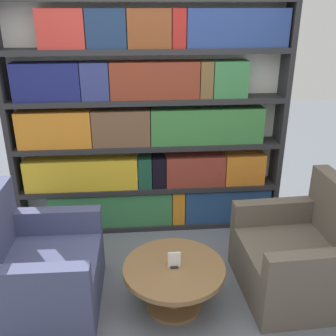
{
  "coord_description": "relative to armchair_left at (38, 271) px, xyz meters",
  "views": [
    {
      "loc": [
        -0.12,
        -2.29,
        2.25
      ],
      "look_at": [
        0.13,
        0.73,
        0.97
      ],
      "focal_mm": 42.0,
      "sensor_mm": 36.0,
      "label": 1
    }
  ],
  "objects": [
    {
      "name": "armchair_left",
      "position": [
        0.0,
        0.0,
        0.0
      ],
      "size": [
        0.86,
        0.92,
        0.93
      ],
      "rotation": [
        0.0,
        0.0,
        1.56
      ],
      "color": "#42476B",
      "rests_on": "ground_plane"
    },
    {
      "name": "ground_plane",
      "position": [
        0.93,
        -0.3,
        -0.31
      ],
      "size": [
        14.0,
        14.0,
        0.0
      ],
      "primitive_type": "plane",
      "color": "slate"
    },
    {
      "name": "coffee_table",
      "position": [
        1.06,
        -0.13,
        -0.03
      ],
      "size": [
        0.79,
        0.79,
        0.38
      ],
      "color": "brown",
      "rests_on": "ground_plane"
    },
    {
      "name": "armchair_right",
      "position": [
        2.12,
        0.0,
        0.0
      ],
      "size": [
        0.89,
        0.95,
        0.93
      ],
      "rotation": [
        0.0,
        0.0,
        -1.52
      ],
      "color": "brown",
      "rests_on": "ground_plane"
    },
    {
      "name": "bookshelf",
      "position": [
        0.93,
        1.16,
        0.81
      ],
      "size": [
        2.71,
        0.3,
        2.3
      ],
      "color": "silver",
      "rests_on": "ground_plane"
    },
    {
      "name": "table_sign",
      "position": [
        1.06,
        -0.13,
        0.13
      ],
      "size": [
        0.1,
        0.06,
        0.13
      ],
      "color": "black",
      "rests_on": "coffee_table"
    }
  ]
}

